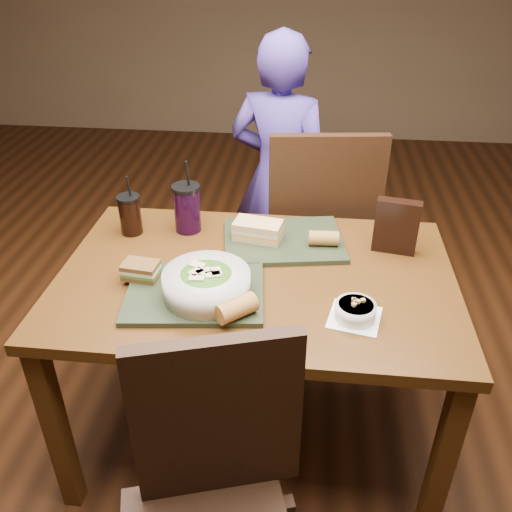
# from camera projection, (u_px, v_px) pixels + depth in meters

# --- Properties ---
(ground) EXTENTS (6.00, 6.00, 0.00)m
(ground) POSITION_uv_depth(u_px,v_px,m) (256.00, 429.00, 2.18)
(ground) COLOR #381C0B
(ground) RESTS_ON ground
(dining_table) EXTENTS (1.30, 0.85, 0.75)m
(dining_table) POSITION_uv_depth(u_px,v_px,m) (256.00, 296.00, 1.83)
(dining_table) COLOR #4A2C0E
(dining_table) RESTS_ON ground
(chair_near) EXTENTS (0.52, 0.53, 0.96)m
(chair_near) POSITION_uv_depth(u_px,v_px,m) (213.00, 501.00, 1.32)
(chair_near) COLOR black
(chair_near) RESTS_ON ground
(chair_far) EXTENTS (0.51, 0.51, 1.06)m
(chair_far) POSITION_uv_depth(u_px,v_px,m) (323.00, 230.00, 2.37)
(chair_far) COLOR black
(chair_far) RESTS_ON ground
(diner) EXTENTS (0.57, 0.45, 1.37)m
(diner) POSITION_uv_depth(u_px,v_px,m) (280.00, 179.00, 2.60)
(diner) COLOR #45328A
(diner) RESTS_ON ground
(tray_near) EXTENTS (0.45, 0.36, 0.02)m
(tray_near) POSITION_uv_depth(u_px,v_px,m) (195.00, 293.00, 1.68)
(tray_near) COLOR #222B1A
(tray_near) RESTS_ON dining_table
(tray_far) EXTENTS (0.47, 0.39, 0.02)m
(tray_far) POSITION_uv_depth(u_px,v_px,m) (283.00, 240.00, 1.95)
(tray_far) COLOR #222B1A
(tray_far) RESTS_ON dining_table
(salad_bowl) EXTENTS (0.27, 0.27, 0.09)m
(salad_bowl) POSITION_uv_depth(u_px,v_px,m) (206.00, 282.00, 1.63)
(salad_bowl) COLOR silver
(salad_bowl) RESTS_ON tray_near
(soup_bowl) EXTENTS (0.17, 0.17, 0.06)m
(soup_bowl) POSITION_uv_depth(u_px,v_px,m) (355.00, 311.00, 1.57)
(soup_bowl) COLOR white
(soup_bowl) RESTS_ON dining_table
(sandwich_near) EXTENTS (0.12, 0.09, 0.05)m
(sandwich_near) POSITION_uv_depth(u_px,v_px,m) (141.00, 270.00, 1.72)
(sandwich_near) COLOR #593819
(sandwich_near) RESTS_ON tray_near
(sandwich_far) EXTENTS (0.18, 0.12, 0.07)m
(sandwich_far) POSITION_uv_depth(u_px,v_px,m) (258.00, 230.00, 1.93)
(sandwich_far) COLOR tan
(sandwich_far) RESTS_ON tray_far
(baguette_near) EXTENTS (0.13, 0.12, 0.06)m
(baguette_near) POSITION_uv_depth(u_px,v_px,m) (236.00, 308.00, 1.55)
(baguette_near) COLOR #AD7533
(baguette_near) RESTS_ON tray_near
(baguette_far) EXTENTS (0.11, 0.06, 0.05)m
(baguette_far) POSITION_uv_depth(u_px,v_px,m) (323.00, 238.00, 1.89)
(baguette_far) COLOR #AD7533
(baguette_far) RESTS_ON tray_far
(cup_cola) EXTENTS (0.08, 0.08, 0.23)m
(cup_cola) POSITION_uv_depth(u_px,v_px,m) (130.00, 214.00, 1.98)
(cup_cola) COLOR black
(cup_cola) RESTS_ON dining_table
(cup_berry) EXTENTS (0.10, 0.10, 0.28)m
(cup_berry) POSITION_uv_depth(u_px,v_px,m) (187.00, 208.00, 1.99)
(cup_berry) COLOR black
(cup_berry) RESTS_ON dining_table
(chip_bag) EXTENTS (0.15, 0.07, 0.19)m
(chip_bag) POSITION_uv_depth(u_px,v_px,m) (396.00, 227.00, 1.86)
(chip_bag) COLOR black
(chip_bag) RESTS_ON dining_table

